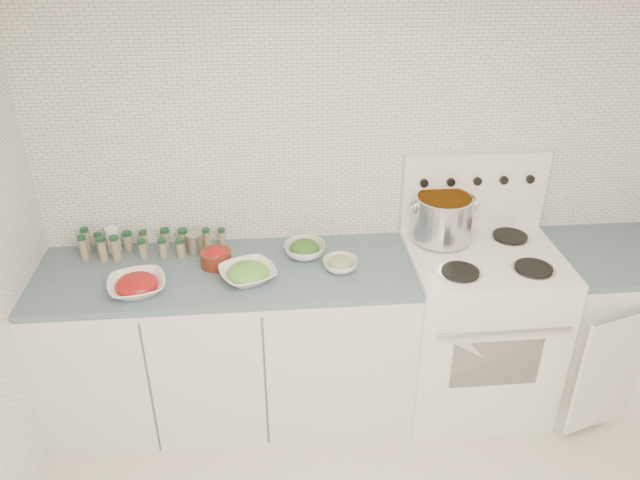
{
  "coord_description": "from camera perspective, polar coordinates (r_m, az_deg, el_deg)",
  "views": [
    {
      "loc": [
        -0.59,
        -1.43,
        2.52
      ],
      "look_at": [
        -0.36,
        1.14,
        1.08
      ],
      "focal_mm": 35.0,
      "sensor_mm": 36.0,
      "label": 1
    }
  ],
  "objects": [
    {
      "name": "bowl_broccoli",
      "position": [
        3.16,
        -1.4,
        -0.83
      ],
      "size": [
        0.27,
        0.27,
        0.08
      ],
      "color": "white",
      "rests_on": "counter_left"
    },
    {
      "name": "bowl_zucchini",
      "position": [
        3.05,
        1.89,
        -2.2
      ],
      "size": [
        0.21,
        0.21,
        0.07
      ],
      "color": "white",
      "rests_on": "counter_left"
    },
    {
      "name": "stock_pot",
      "position": [
        3.25,
        11.16,
        2.18
      ],
      "size": [
        0.33,
        0.3,
        0.23
      ],
      "rotation": [
        0.0,
        0.0,
        -0.2
      ],
      "color": "silver",
      "rests_on": "stove"
    },
    {
      "name": "bowl_snowpea",
      "position": [
        2.98,
        -6.63,
        -3.05
      ],
      "size": [
        0.34,
        0.34,
        0.09
      ],
      "color": "white",
      "rests_on": "counter_left"
    },
    {
      "name": "stove",
      "position": [
        3.48,
        13.99,
        -7.4
      ],
      "size": [
        0.76,
        0.7,
        1.36
      ],
      "color": "white",
      "rests_on": "ground"
    },
    {
      "name": "tin_can",
      "position": [
        3.24,
        -11.39,
        -0.31
      ],
      "size": [
        0.09,
        0.09,
        0.11
      ],
      "primitive_type": "cylinder",
      "rotation": [
        0.0,
        0.0,
        0.07
      ],
      "color": "gray",
      "rests_on": "counter_left"
    },
    {
      "name": "counter_left",
      "position": [
        3.35,
        -8.12,
        -9.32
      ],
      "size": [
        1.85,
        0.62,
        0.9
      ],
      "color": "white",
      "rests_on": "ground"
    },
    {
      "name": "bowl_pepper",
      "position": [
        3.12,
        -9.51,
        -1.57
      ],
      "size": [
        0.15,
        0.15,
        0.09
      ],
      "color": "#5F1E10",
      "rests_on": "counter_left"
    },
    {
      "name": "bowl_tomato",
      "position": [
        3.0,
        -16.4,
        -3.96
      ],
      "size": [
        0.31,
        0.31,
        0.09
      ],
      "color": "white",
      "rests_on": "counter_left"
    },
    {
      "name": "room_walls",
      "position": [
        1.82,
        14.65,
        -3.72
      ],
      "size": [
        3.54,
        3.04,
        2.52
      ],
      "color": "white",
      "rests_on": "ground"
    },
    {
      "name": "salt_canister",
      "position": [
        3.36,
        -18.4,
        0.07
      ],
      "size": [
        0.07,
        0.07,
        0.13
      ],
      "primitive_type": "cylinder",
      "rotation": [
        0.0,
        0.0,
        -0.04
      ],
      "color": "white",
      "rests_on": "counter_left"
    },
    {
      "name": "counter_right",
      "position": [
        3.84,
        25.71,
        -6.78
      ],
      "size": [
        0.89,
        0.75,
        0.9
      ],
      "color": "white",
      "rests_on": "ground"
    },
    {
      "name": "spice_cluster",
      "position": [
        3.3,
        -16.02,
        -0.3
      ],
      "size": [
        0.73,
        0.16,
        0.14
      ],
      "color": "gray",
      "rests_on": "counter_left"
    }
  ]
}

